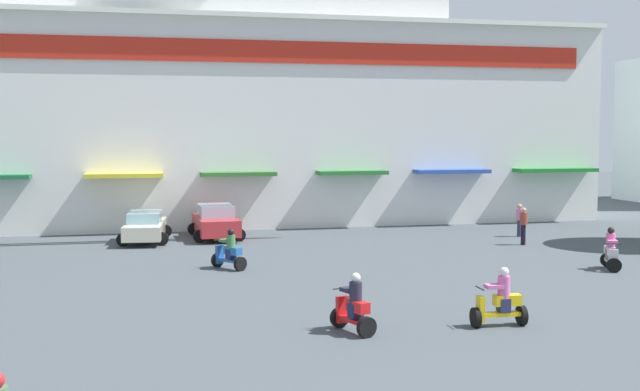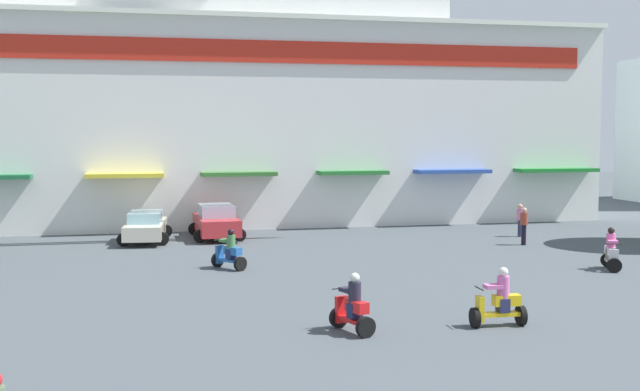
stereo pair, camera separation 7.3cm
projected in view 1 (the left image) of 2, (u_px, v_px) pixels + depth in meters
ground_plane at (307, 300)px, 23.83m from camera, size 128.00×128.00×0.00m
colonial_building at (223, 65)px, 46.23m from camera, size 40.64×18.67×20.95m
parked_car_0 at (145, 226)px, 36.16m from camera, size 2.51×4.61×1.38m
parked_car_1 at (216, 221)px, 37.32m from camera, size 2.48×4.42×1.59m
scooter_rider_0 at (500, 302)px, 20.56m from camera, size 1.43×0.56×1.55m
scooter_rider_2 at (353, 308)px, 19.91m from camera, size 0.93×1.45×1.54m
scooter_rider_5 at (611, 252)px, 28.92m from camera, size 0.99×1.44×1.55m
scooter_rider_8 at (229, 252)px, 29.04m from camera, size 1.23×1.47×1.50m
pedestrian_0 at (523, 223)px, 35.14m from camera, size 0.48×0.48×1.66m
pedestrian_1 at (519, 218)px, 37.89m from camera, size 0.38×0.38×1.56m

